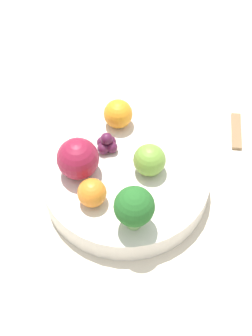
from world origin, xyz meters
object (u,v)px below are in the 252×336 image
object	(u,v)px
bowl	(126,180)
orange_front	(118,114)
spoon	(236,131)
orange_back	(92,193)
grape_cluster	(107,144)
apple_green	(150,160)
apple_red	(78,159)
broccoli	(134,207)

from	to	relation	value
bowl	orange_front	xyz separation A→B (m)	(-0.08, -0.06, 0.04)
spoon	orange_back	bearing A→B (deg)	-25.42
orange_front	grape_cluster	distance (m)	0.06
orange_front	spoon	xyz separation A→B (m)	(-0.11, 0.17, -0.06)
apple_green	orange_back	xyz separation A→B (m)	(0.09, -0.04, -0.00)
apple_red	spoon	distance (m)	0.29
orange_front	grape_cluster	bearing A→B (deg)	11.56
broccoli	orange_front	bearing A→B (deg)	-143.75
bowl	broccoli	size ratio (longest dim) A/B	3.51
broccoli	bowl	bearing A→B (deg)	-143.97
orange_front	orange_back	xyz separation A→B (m)	(0.15, 0.04, -0.00)
orange_back	grape_cluster	size ratio (longest dim) A/B	1.17
bowl	broccoli	world-z (taller)	broccoli
bowl	apple_green	world-z (taller)	apple_green
bowl	grape_cluster	size ratio (longest dim) A/B	7.10
broccoli	apple_green	world-z (taller)	broccoli
apple_red	spoon	world-z (taller)	apple_red
broccoli	grape_cluster	distance (m)	0.14
apple_red	apple_green	xyz separation A→B (m)	(-0.05, 0.09, -0.01)
apple_red	spoon	xyz separation A→B (m)	(-0.23, 0.17, -0.07)
bowl	orange_back	world-z (taller)	orange_back
bowl	apple_green	distance (m)	0.06
orange_front	orange_back	world-z (taller)	orange_front
orange_front	grape_cluster	size ratio (longest dim) A/B	1.30
apple_red	bowl	bearing A→B (deg)	118.39
orange_front	grape_cluster	world-z (taller)	orange_front
apple_red	grape_cluster	distance (m)	0.06
grape_cluster	spoon	distance (m)	0.23
apple_red	orange_back	world-z (taller)	apple_red
apple_green	apple_red	bearing A→B (deg)	-59.12
bowl	apple_green	xyz separation A→B (m)	(-0.02, 0.03, 0.04)
apple_green	orange_front	size ratio (longest dim) A/B	1.04
broccoli	grape_cluster	xyz separation A→B (m)	(-0.10, -0.10, -0.03)
orange_back	spoon	distance (m)	0.29
bowl	spoon	world-z (taller)	bowl
bowl	orange_front	size ratio (longest dim) A/B	5.46
bowl	orange_back	bearing A→B (deg)	-13.37
grape_cluster	apple_green	bearing A→B (deg)	86.37
orange_front	orange_back	distance (m)	0.15
broccoli	apple_red	world-z (taller)	broccoli
orange_back	grape_cluster	xyz separation A→B (m)	(-0.09, -0.03, -0.01)
apple_green	spoon	distance (m)	0.20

